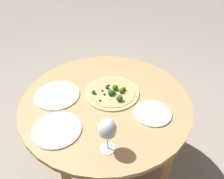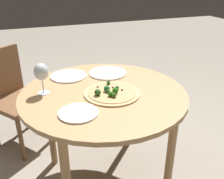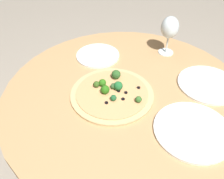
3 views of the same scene
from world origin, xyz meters
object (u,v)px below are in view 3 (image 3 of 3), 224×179
(wine_glass, at_px, (170,28))
(plate_near, at_px, (193,130))
(plate_far, at_px, (98,55))
(plate_side, at_px, (208,84))
(pizza, at_px, (112,92))

(wine_glass, height_order, plate_near, wine_glass)
(wine_glass, distance_m, plate_near, 0.52)
(plate_far, xyz_separation_m, plate_side, (-0.53, 0.06, 0.00))
(plate_far, bearing_deg, plate_near, 145.29)
(plate_side, bearing_deg, plate_near, 81.73)
(pizza, relative_size, plate_side, 1.33)
(plate_far, bearing_deg, wine_glass, -155.98)
(pizza, distance_m, wine_glass, 0.43)
(plate_near, bearing_deg, plate_far, -34.71)
(plate_far, relative_size, plate_side, 0.83)
(pizza, xyz_separation_m, wine_glass, (-0.16, -0.38, 0.12))
(pizza, height_order, plate_side, pizza)
(wine_glass, distance_m, plate_far, 0.37)
(plate_near, bearing_deg, pizza, -15.81)
(pizza, height_order, plate_far, pizza)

